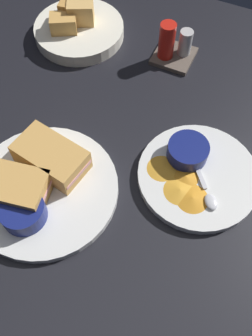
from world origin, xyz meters
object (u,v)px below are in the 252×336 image
plate_sandwich_main (44,189)px  sandwich_half_near (51,157)px  condiment_caddy (173,46)px  plate_chips_companion (198,176)px  ramekin_light_gravy (188,151)px  sandwich_half_far (11,187)px  spoon_by_gravy_ramekin (208,196)px  ramekin_dark_sauce (21,211)px  spoon_by_dark_ramekin (34,184)px  bread_basket_rear (78,28)px

plate_sandwich_main → sandwich_half_near: (-0.75, 5.13, 3.20)cm
plate_sandwich_main → condiment_caddy: size_ratio=2.87×
condiment_caddy → plate_sandwich_main: bearing=-101.9°
plate_chips_companion → ramekin_light_gravy: size_ratio=2.92×
sandwich_half_far → spoon_by_gravy_ramekin: bearing=23.5°
spoon_by_gravy_ramekin → condiment_caddy: size_ratio=0.90×
ramekin_dark_sauce → plate_chips_companion: 32.62cm
plate_sandwich_main → sandwich_half_far: sandwich_half_far is taller
spoon_by_gravy_ramekin → ramekin_light_gravy: bearing=134.4°
plate_sandwich_main → spoon_by_dark_ramekin: size_ratio=2.75×
sandwich_half_far → condiment_caddy: condiment_caddy is taller
spoon_by_gravy_ramekin → condiment_caddy: 37.11cm
bread_basket_rear → condiment_caddy: size_ratio=2.26×
plate_sandwich_main → ramekin_dark_sauce: ramekin_dark_sauce is taller
sandwich_half_far → spoon_by_dark_ramekin: bearing=48.6°
plate_sandwich_main → ramekin_light_gravy: size_ratio=3.50×
spoon_by_dark_ramekin → sandwich_half_far: bearing=-131.4°
plate_sandwich_main → ramekin_dark_sauce: bearing=-90.7°
spoon_by_dark_ramekin → bread_basket_rear: bearing=107.6°
sandwich_half_far → plate_chips_companion: sandwich_half_far is taller
ramekin_dark_sauce → bread_basket_rear: bearing=107.2°
sandwich_half_far → ramekin_light_gravy: 32.91cm
spoon_by_dark_ramekin → condiment_caddy: condiment_caddy is taller
ramekin_dark_sauce → ramekin_light_gravy: size_ratio=1.01×
ramekin_light_gravy → sandwich_half_far: bearing=-141.2°
sandwich_half_near → ramekin_light_gravy: (22.34, 12.27, -0.66)cm
sandwich_half_far → plate_chips_companion: (29.07, 17.77, -3.20)cm
ramekin_dark_sauce → condiment_caddy: 49.56cm
plate_sandwich_main → spoon_by_dark_ramekin: bearing=-168.2°
ramekin_light_gravy → condiment_caddy: 28.17cm
sandwich_half_near → spoon_by_gravy_ramekin: bearing=11.1°
sandwich_half_near → ramekin_light_gravy: 25.49cm
plate_chips_companion → ramekin_light_gravy: (-3.41, 2.84, 2.54)cm
spoon_by_dark_ramekin → sandwich_half_near: bearing=82.0°
sandwich_half_near → condiment_caddy: size_ratio=1.50×
sandwich_half_near → ramekin_dark_sauce: bearing=-86.6°
sandwich_half_near → ramekin_light_gravy: bearing=28.8°
sandwich_half_near → ramekin_light_gravy: size_ratio=1.83×
ramekin_dark_sauce → bread_basket_rear: bread_basket_rear is taller
spoon_by_gravy_ramekin → bread_basket_rear: bearing=145.2°
sandwich_half_near → condiment_caddy: condiment_caddy is taller
sandwich_half_near → plate_chips_companion: (25.75, 9.42, -3.20)cm
ramekin_light_gravy → plate_sandwich_main: bearing=-141.1°
ramekin_dark_sauce → bread_basket_rear: (-14.38, 46.49, -1.27)cm
sandwich_half_near → bread_basket_rear: (-13.70, 35.22, -1.72)cm
sandwich_half_near → sandwich_half_far: same height
sandwich_half_near → plate_sandwich_main: bearing=-81.7°
sandwich_half_far → spoon_by_gravy_ramekin: 35.11cm
plate_sandwich_main → sandwich_half_near: 6.09cm
spoon_by_gravy_ramekin → ramekin_dark_sauce: bearing=-149.0°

